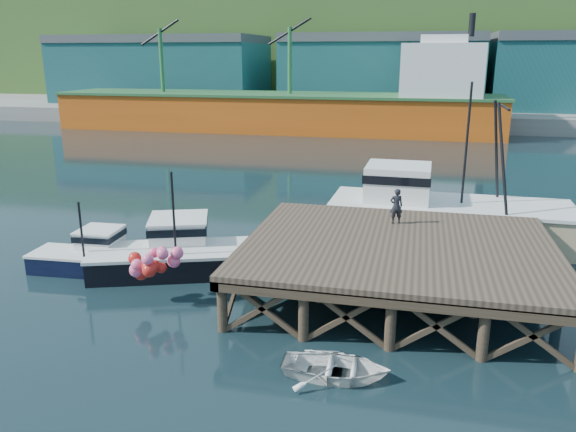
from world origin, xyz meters
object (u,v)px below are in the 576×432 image
(boat_black, at_px, (178,252))
(dockworker, at_px, (396,206))
(dinghy, at_px, (336,367))
(boat_navy, at_px, (93,255))
(trawler, at_px, (444,210))

(boat_black, height_order, dockworker, boat_black)
(dockworker, bearing_deg, dinghy, 66.35)
(boat_black, distance_m, dinghy, 10.76)
(boat_navy, distance_m, trawler, 17.14)
(boat_navy, bearing_deg, boat_black, 9.52)
(trawler, relative_size, dinghy, 3.77)
(boat_navy, relative_size, dinghy, 1.68)
(boat_black, relative_size, dinghy, 2.51)
(boat_navy, bearing_deg, dinghy, -30.88)
(boat_navy, height_order, dinghy, boat_navy)
(boat_navy, xyz_separation_m, trawler, (15.25, 7.77, 0.98))
(trawler, relative_size, dockworker, 7.73)
(boat_black, height_order, dinghy, boat_black)
(boat_black, xyz_separation_m, dockworker, (9.30, 2.33, 2.05))
(trawler, bearing_deg, dockworker, -114.66)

